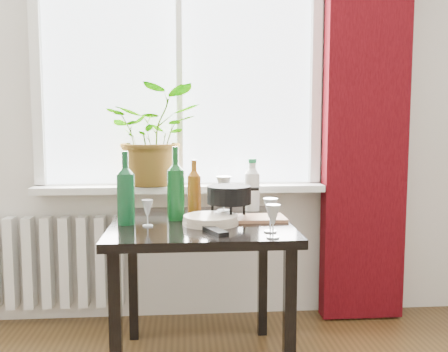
{
  "coord_description": "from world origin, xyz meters",
  "views": [
    {
      "loc": [
        0.02,
        -0.83,
        1.22
      ],
      "look_at": [
        0.21,
        1.55,
        0.96
      ],
      "focal_mm": 40.0,
      "sensor_mm": 36.0,
      "label": 1
    }
  ],
  "objects": [
    {
      "name": "bottle_amber",
      "position": [
        0.08,
        1.78,
        0.89
      ],
      "size": [
        0.09,
        0.09,
        0.29
      ],
      "primitive_type": null,
      "rotation": [
        0.0,
        0.0,
        -0.41
      ],
      "color": "brown",
      "rests_on": "table"
    },
    {
      "name": "cleaning_bottle",
      "position": [
        0.39,
        1.84,
        0.88
      ],
      "size": [
        0.11,
        0.11,
        0.29
      ],
      "primitive_type": null,
      "rotation": [
        0.0,
        0.0,
        -0.41
      ],
      "color": "white",
      "rests_on": "table"
    },
    {
      "name": "wineglass_front_right",
      "position": [
        0.4,
        1.29,
        0.82
      ],
      "size": [
        0.07,
        0.07,
        0.15
      ],
      "primitive_type": null,
      "rotation": [
        0.0,
        0.0,
        -0.05
      ],
      "color": "silver",
      "rests_on": "table"
    },
    {
      "name": "windowsill",
      "position": [
        0.0,
        2.15,
        0.82
      ],
      "size": [
        1.72,
        0.2,
        0.04
      ],
      "color": "silver",
      "rests_on": "ground"
    },
    {
      "name": "wineglass_far_right",
      "position": [
        0.39,
        1.18,
        0.81
      ],
      "size": [
        0.07,
        0.07,
        0.14
      ],
      "primitive_type": null,
      "rotation": [
        0.0,
        0.0,
        0.16
      ],
      "color": "#B0BABE",
      "rests_on": "table"
    },
    {
      "name": "radiator",
      "position": [
        -0.75,
        2.18,
        0.38
      ],
      "size": [
        0.8,
        0.1,
        0.55
      ],
      "color": "silver",
      "rests_on": "ground"
    },
    {
      "name": "fondue_pot",
      "position": [
        0.24,
        1.58,
        0.82
      ],
      "size": [
        0.26,
        0.23,
        0.17
      ],
      "primitive_type": null,
      "rotation": [
        0.0,
        0.0,
        -0.07
      ],
      "color": "black",
      "rests_on": "table"
    },
    {
      "name": "wineglass_front_left",
      "position": [
        -0.15,
        1.46,
        0.8
      ],
      "size": [
        0.06,
        0.06,
        0.12
      ],
      "primitive_type": null,
      "rotation": [
        0.0,
        0.0,
        -0.11
      ],
      "color": "silver",
      "rests_on": "table"
    },
    {
      "name": "wine_bottle_left",
      "position": [
        -0.25,
        1.52,
        0.92
      ],
      "size": [
        0.11,
        0.11,
        0.35
      ],
      "primitive_type": null,
      "rotation": [
        0.0,
        0.0,
        -0.39
      ],
      "color": "#0C401E",
      "rests_on": "table"
    },
    {
      "name": "wineglass_back_center",
      "position": [
        0.24,
        1.83,
        0.84
      ],
      "size": [
        0.1,
        0.1,
        0.2
      ],
      "primitive_type": null,
      "rotation": [
        0.0,
        0.0,
        -0.28
      ],
      "color": "silver",
      "rests_on": "table"
    },
    {
      "name": "window",
      "position": [
        0.0,
        2.22,
        1.6
      ],
      "size": [
        1.72,
        0.08,
        1.62
      ],
      "color": "white",
      "rests_on": "ground"
    },
    {
      "name": "wine_bottle_right",
      "position": [
        -0.02,
        1.61,
        0.92
      ],
      "size": [
        0.11,
        0.11,
        0.37
      ],
      "primitive_type": null,
      "rotation": [
        0.0,
        0.0,
        -0.29
      ],
      "color": "#0C4317",
      "rests_on": "table"
    },
    {
      "name": "potted_plant",
      "position": [
        -0.15,
        2.15,
        1.14
      ],
      "size": [
        0.55,
        0.48,
        0.59
      ],
      "primitive_type": "imported",
      "rotation": [
        0.0,
        0.0,
        0.03
      ],
      "color": "#3F7B21",
      "rests_on": "windowsill"
    },
    {
      "name": "plate_stack",
      "position": [
        0.15,
        1.48,
        0.76
      ],
      "size": [
        0.32,
        0.32,
        0.04
      ],
      "primitive_type": "cylinder",
      "rotation": [
        0.0,
        0.0,
        -0.23
      ],
      "color": "beige",
      "rests_on": "table"
    },
    {
      "name": "curtain",
      "position": [
        1.12,
        2.12,
        1.3
      ],
      "size": [
        0.5,
        0.12,
        2.56
      ],
      "color": "#350409",
      "rests_on": "ground"
    },
    {
      "name": "cutting_board",
      "position": [
        0.37,
        1.57,
        0.75
      ],
      "size": [
        0.3,
        0.19,
        0.02
      ],
      "primitive_type": "cube",
      "rotation": [
        0.0,
        0.0,
        0.02
      ],
      "color": "#A8704C",
      "rests_on": "table"
    },
    {
      "name": "table",
      "position": [
        0.1,
        1.55,
        0.65
      ],
      "size": [
        0.85,
        0.85,
        0.74
      ],
      "color": "black",
      "rests_on": "ground"
    },
    {
      "name": "tv_remote",
      "position": [
        0.15,
        1.29,
        0.75
      ],
      "size": [
        0.11,
        0.17,
        0.02
      ],
      "primitive_type": "cube",
      "rotation": [
        0.0,
        0.0,
        0.4
      ],
      "color": "black",
      "rests_on": "table"
    },
    {
      "name": "wineglass_back_left",
      "position": [
        -0.02,
        1.86,
        0.83
      ],
      "size": [
        0.07,
        0.07,
        0.17
      ],
      "primitive_type": null,
      "rotation": [
        0.0,
        0.0,
        -0.02
      ],
      "color": "white",
      "rests_on": "table"
    }
  ]
}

